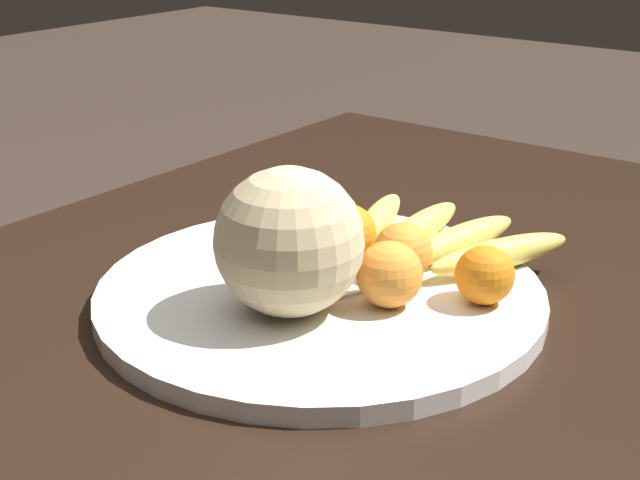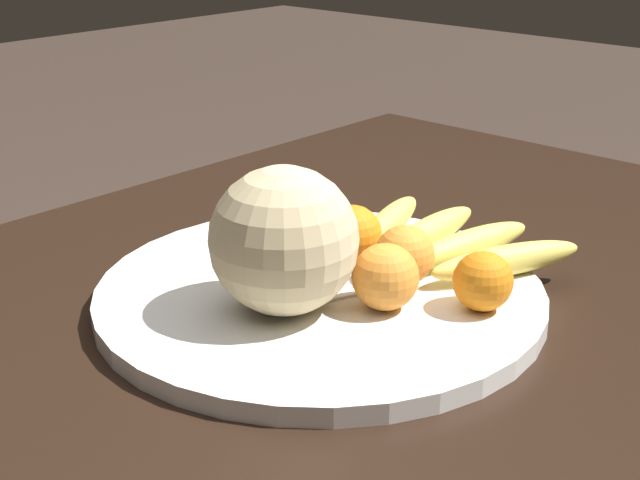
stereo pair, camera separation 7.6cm
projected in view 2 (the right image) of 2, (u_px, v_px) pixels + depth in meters
kitchen_table at (343, 404)px, 0.91m from camera, size 1.41×1.00×0.75m
fruit_bowl at (320, 293)px, 0.91m from camera, size 0.46×0.46×0.02m
melon at (284, 240)px, 0.83m from camera, size 0.14×0.14×0.14m
banana_bunch at (448, 240)px, 0.97m from camera, size 0.19×0.25×0.03m
orange_front_left at (405, 255)px, 0.90m from camera, size 0.06×0.06×0.06m
orange_front_right at (385, 277)px, 0.85m from camera, size 0.06×0.06×0.06m
orange_mid_center at (483, 281)px, 0.85m from camera, size 0.06×0.06×0.06m
orange_back_left at (352, 235)px, 0.95m from camera, size 0.06×0.06×0.06m
produce_tag at (347, 288)px, 0.90m from camera, size 0.09×0.06×0.00m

